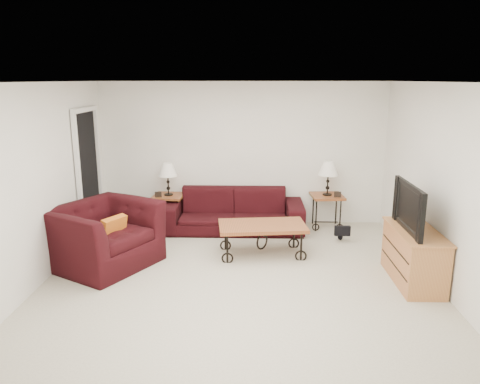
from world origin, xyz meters
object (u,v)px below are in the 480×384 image
(side_table_right, at_px, (326,211))
(tv_stand, at_px, (414,256))
(lamp_right, at_px, (328,178))
(armchair, at_px, (104,236))
(coffee_table, at_px, (262,240))
(side_table_left, at_px, (169,211))
(television, at_px, (417,207))
(lamp_left, at_px, (168,179))
(sofa, at_px, (233,210))
(backpack, at_px, (341,226))

(side_table_right, xyz_separation_m, tv_stand, (0.76, -2.19, 0.05))
(lamp_right, bearing_deg, armchair, -152.25)
(coffee_table, bearing_deg, side_table_left, 140.59)
(side_table_left, relative_size, television, 0.55)
(side_table_left, distance_m, television, 4.19)
(side_table_left, bearing_deg, lamp_left, 0.00)
(lamp_right, height_order, armchair, lamp_right)
(sofa, bearing_deg, armchair, -137.49)
(lamp_right, bearing_deg, coffee_table, -130.90)
(sofa, distance_m, television, 3.17)
(side_table_left, xyz_separation_m, coffee_table, (1.61, -1.32, -0.05))
(side_table_left, bearing_deg, lamp_right, -0.00)
(coffee_table, distance_m, armchair, 2.25)
(sofa, height_order, armchair, armchair)
(sofa, relative_size, backpack, 4.85)
(side_table_left, distance_m, lamp_left, 0.57)
(side_table_right, height_order, armchair, armchair)
(television, bearing_deg, lamp_left, -122.03)
(sofa, bearing_deg, coffee_table, -67.42)
(armchair, xyz_separation_m, backpack, (3.48, 1.11, -0.19))
(side_table_right, relative_size, lamp_left, 1.04)
(sofa, height_order, side_table_right, sofa)
(sofa, relative_size, armchair, 1.80)
(lamp_right, xyz_separation_m, armchair, (-3.34, -1.76, -0.45))
(side_table_right, height_order, lamp_left, lamp_left)
(armchair, relative_size, tv_stand, 1.15)
(lamp_left, distance_m, television, 4.13)
(side_table_right, bearing_deg, lamp_right, 0.00)
(armchair, bearing_deg, lamp_right, -32.25)
(sofa, height_order, backpack, sofa)
(side_table_right, xyz_separation_m, coffee_table, (-1.14, -1.32, -0.06))
(side_table_left, bearing_deg, sofa, -9.02)
(sofa, bearing_deg, television, -40.36)
(lamp_left, xyz_separation_m, backpack, (2.89, -0.65, -0.60))
(sofa, bearing_deg, lamp_left, 170.98)
(lamp_right, relative_size, armchair, 0.44)
(armchair, relative_size, backpack, 2.70)
(armchair, bearing_deg, side_table_right, -32.25)
(side_table_right, distance_m, television, 2.41)
(lamp_left, bearing_deg, sofa, -9.02)
(coffee_table, xyz_separation_m, television, (1.89, -0.87, 0.75))
(lamp_left, xyz_separation_m, tv_stand, (3.52, -2.19, -0.50))
(side_table_right, bearing_deg, coffee_table, -130.90)
(sofa, xyz_separation_m, coffee_table, (0.47, -1.14, -0.11))
(coffee_table, height_order, television, television)
(sofa, bearing_deg, backpack, -15.02)
(coffee_table, distance_m, television, 2.21)
(lamp_right, bearing_deg, lamp_left, 180.00)
(lamp_left, bearing_deg, backpack, -12.70)
(side_table_left, bearing_deg, side_table_right, -0.00)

